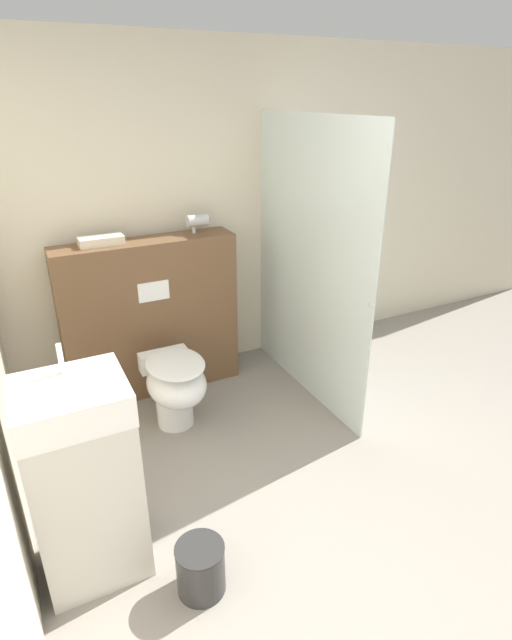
{
  "coord_description": "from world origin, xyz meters",
  "views": [
    {
      "loc": [
        -1.28,
        -1.22,
        2.11
      ],
      "look_at": [
        0.05,
        1.42,
        0.77
      ],
      "focal_mm": 28.0,
      "sensor_mm": 36.0,
      "label": 1
    }
  ],
  "objects_px": {
    "hair_drier": "(199,221)",
    "waste_bin": "(201,568)",
    "sink_vanity": "(85,481)",
    "toilet": "(175,386)"
  },
  "relations": [
    {
      "from": "sink_vanity",
      "to": "waste_bin",
      "type": "height_order",
      "value": "sink_vanity"
    },
    {
      "from": "toilet",
      "to": "hair_drier",
      "type": "height_order",
      "value": "hair_drier"
    },
    {
      "from": "hair_drier",
      "to": "waste_bin",
      "type": "height_order",
      "value": "hair_drier"
    },
    {
      "from": "waste_bin",
      "to": "sink_vanity",
      "type": "bearing_deg",
      "value": 137.68
    },
    {
      "from": "hair_drier",
      "to": "waste_bin",
      "type": "relative_size",
      "value": 0.7
    },
    {
      "from": "toilet",
      "to": "waste_bin",
      "type": "bearing_deg",
      "value": -103.73
    },
    {
      "from": "toilet",
      "to": "hair_drier",
      "type": "bearing_deg",
      "value": 53.81
    },
    {
      "from": "toilet",
      "to": "sink_vanity",
      "type": "distance_m",
      "value": 1.14
    },
    {
      "from": "hair_drier",
      "to": "waste_bin",
      "type": "xyz_separation_m",
      "value": [
        -0.75,
        -1.85,
        -1.14
      ]
    },
    {
      "from": "waste_bin",
      "to": "toilet",
      "type": "bearing_deg",
      "value": 76.27
    }
  ]
}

